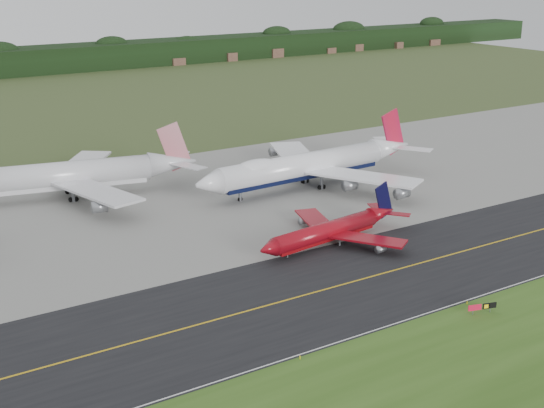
{
  "coord_description": "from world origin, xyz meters",
  "views": [
    {
      "loc": [
        -85.51,
        -94.97,
        51.22
      ],
      "look_at": [
        -10.54,
        22.0,
        6.6
      ],
      "focal_mm": 50.0,
      "sensor_mm": 36.0,
      "label": 1
    }
  ],
  "objects_px": {
    "jet_star_tail": "(69,176)",
    "jet_ba_747": "(309,165)",
    "jet_red_737": "(332,230)",
    "taxiway_sign": "(482,307)"
  },
  "relations": [
    {
      "from": "jet_star_tail",
      "to": "jet_ba_747",
      "type": "bearing_deg",
      "value": -23.71
    },
    {
      "from": "taxiway_sign",
      "to": "jet_red_737",
      "type": "bearing_deg",
      "value": 91.37
    },
    {
      "from": "jet_red_737",
      "to": "taxiway_sign",
      "type": "xyz_separation_m",
      "value": [
        0.88,
        -36.71,
        -1.49
      ]
    },
    {
      "from": "taxiway_sign",
      "to": "jet_ba_747",
      "type": "bearing_deg",
      "value": 76.25
    },
    {
      "from": "jet_ba_747",
      "to": "taxiway_sign",
      "type": "relative_size",
      "value": 13.71
    },
    {
      "from": "jet_star_tail",
      "to": "taxiway_sign",
      "type": "xyz_separation_m",
      "value": [
        33.46,
        -91.96,
        -4.12
      ]
    },
    {
      "from": "jet_red_737",
      "to": "taxiway_sign",
      "type": "relative_size",
      "value": 7.57
    },
    {
      "from": "jet_star_tail",
      "to": "taxiway_sign",
      "type": "height_order",
      "value": "jet_star_tail"
    },
    {
      "from": "jet_star_tail",
      "to": "jet_red_737",
      "type": "bearing_deg",
      "value": -59.47
    },
    {
      "from": "jet_red_737",
      "to": "taxiway_sign",
      "type": "bearing_deg",
      "value": -88.63
    }
  ]
}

